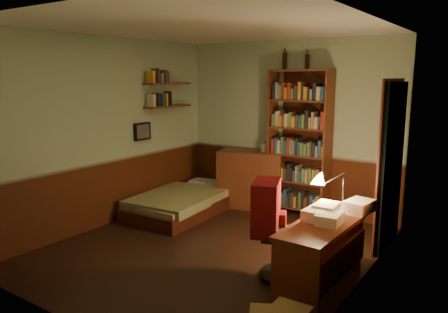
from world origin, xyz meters
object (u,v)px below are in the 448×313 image
Objects in this scene: bed at (185,195)px; bookshelf at (299,143)px; office_chair at (285,238)px; mini_stereo at (271,147)px; desk at (320,255)px; dresser at (252,179)px; desk_lamp at (344,182)px.

bed is 0.85× the size of bookshelf.
bookshelf is 2.48× the size of office_chair.
mini_stereo is 0.22× the size of desk.
desk_lamp is (1.95, -1.35, 0.50)m from dresser.
desk is at bearing -13.95° from office_chair.
office_chair is at bearing -29.17° from bed.
bed is 2.11× the size of office_chair.
mini_stereo reaches higher than office_chair.
bed is at bearing 131.44° from office_chair.
bookshelf reaches higher than bed.
dresser is 0.85× the size of desk.
bookshelf is 3.48× the size of desk_lamp.
bookshelf is 2.46m from desk.
dresser is 3.92× the size of mini_stereo.
desk_lamp reaches higher than bed.
desk_lamp is 0.71× the size of office_chair.
mini_stereo is 0.30× the size of office_chair.
bed is at bearing -143.34° from bookshelf.
desk is (1.68, -2.06, -0.65)m from mini_stereo.
desk_lamp is at bearing -50.73° from dresser.
dresser is at bearing 166.19° from desk_lamp.
office_chair is (1.58, -1.98, -0.02)m from dresser.
office_chair is at bearing -78.45° from mini_stereo.
bookshelf reaches higher than desk.
office_chair is at bearing -99.24° from desk_lamp.
dresser reaches higher than office_chair.
bookshelf is (0.76, 0.09, 0.63)m from dresser.
desk_lamp is (2.63, -0.52, 0.68)m from bed.
mini_stereo is at bearing 42.89° from bed.
desk_lamp is at bearing -13.42° from bed.
desk is at bearing -55.43° from bookshelf.
bookshelf is (1.45, 0.92, 0.81)m from bed.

